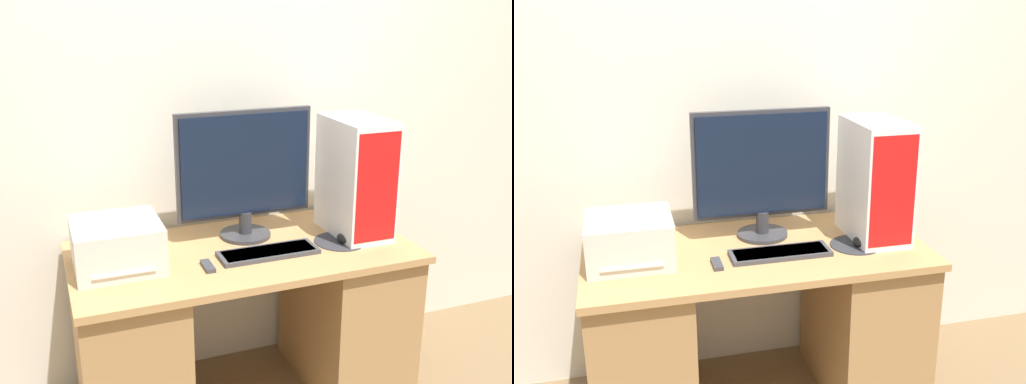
% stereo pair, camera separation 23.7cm
% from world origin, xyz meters
% --- Properties ---
extents(wall_back, '(6.40, 0.05, 2.70)m').
position_xyz_m(wall_back, '(0.00, 0.73, 1.35)').
color(wall_back, silver).
rests_on(wall_back, ground_plane).
extents(desk, '(1.38, 0.68, 0.72)m').
position_xyz_m(desk, '(0.00, 0.34, 0.38)').
color(desk, tan).
rests_on(desk, ground_plane).
extents(monitor, '(0.58, 0.22, 0.54)m').
position_xyz_m(monitor, '(0.06, 0.47, 1.02)').
color(monitor, '#333338').
rests_on(monitor, desk).
extents(keyboard, '(0.40, 0.13, 0.02)m').
position_xyz_m(keyboard, '(0.08, 0.25, 0.73)').
color(keyboard, '#3D3D42').
rests_on(keyboard, desk).
extents(mousepad, '(0.22, 0.22, 0.00)m').
position_xyz_m(mousepad, '(0.41, 0.27, 0.73)').
color(mousepad, '#2D2D33').
rests_on(mousepad, desk).
extents(mouse, '(0.05, 0.07, 0.04)m').
position_xyz_m(mouse, '(0.41, 0.25, 0.75)').
color(mouse, black).
rests_on(mouse, mousepad).
extents(computer_tower, '(0.21, 0.35, 0.50)m').
position_xyz_m(computer_tower, '(0.51, 0.34, 0.98)').
color(computer_tower, white).
rests_on(computer_tower, desk).
extents(printer, '(0.32, 0.31, 0.18)m').
position_xyz_m(printer, '(-0.50, 0.34, 0.81)').
color(printer, beige).
rests_on(printer, desk).
extents(remote_control, '(0.04, 0.10, 0.02)m').
position_xyz_m(remote_control, '(-0.18, 0.21, 0.73)').
color(remote_control, '#38383D').
rests_on(remote_control, desk).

